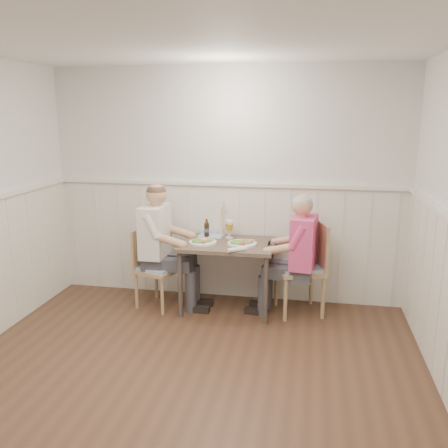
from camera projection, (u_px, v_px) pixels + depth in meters
name	position (u px, v px, depth m)	size (l,w,h in m)	color
ground_plane	(171.00, 407.00, 3.46)	(4.50, 4.50, 0.00)	#4B3022
room_shell	(165.00, 203.00, 3.11)	(4.04, 4.54, 2.60)	silver
wainscot	(193.00, 285.00, 3.96)	(4.00, 4.49, 1.34)	white
dining_table	(227.00, 251.00, 5.05)	(0.99, 0.70, 0.75)	brown
chair_right	(306.00, 264.00, 5.00)	(0.59, 0.59, 0.99)	tan
chair_left	(154.00, 265.00, 5.20)	(0.52, 0.52, 0.87)	tan
man_in_pink	(299.00, 266.00, 4.90)	(0.65, 0.45, 1.32)	#3F3F47
diner_cream	(159.00, 255.00, 5.16)	(0.64, 0.45, 1.39)	#3F3F47
plate_man	(241.00, 242.00, 4.94)	(0.31, 0.31, 0.08)	white
plate_diner	(201.00, 241.00, 5.00)	(0.29, 0.29, 0.07)	white
beer_glass_a	(230.00, 227.00, 5.17)	(0.08, 0.08, 0.20)	silver
beer_glass_b	(229.00, 226.00, 5.20)	(0.08, 0.08, 0.20)	silver
beer_bottle	(207.00, 229.00, 5.24)	(0.06, 0.06, 0.20)	black
rolled_napkin	(237.00, 249.00, 4.70)	(0.19, 0.15, 0.04)	white
grass_vase	(221.00, 219.00, 5.31)	(0.05, 0.05, 0.41)	silver
gingham_mat	(211.00, 236.00, 5.31)	(0.29, 0.24, 0.01)	#4F77B1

